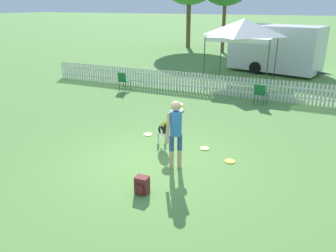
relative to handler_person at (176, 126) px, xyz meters
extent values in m
plane|color=#5B8C42|center=(-0.58, -0.01, -1.07)|extent=(240.00, 240.00, 0.00)
cylinder|color=tan|center=(-0.06, -0.11, -0.83)|extent=(0.11, 0.11, 0.48)
cylinder|color=#334C7A|center=(-0.06, -0.11, -0.40)|extent=(0.12, 0.12, 0.39)
cylinder|color=tan|center=(0.10, 0.02, -0.83)|extent=(0.11, 0.11, 0.48)
cylinder|color=#334C7A|center=(0.10, 0.02, -0.40)|extent=(0.12, 0.12, 0.39)
cylinder|color=#3372BF|center=(0.02, -0.05, 0.09)|extent=(0.39, 0.39, 0.59)
sphere|color=tan|center=(0.02, -0.05, 0.51)|extent=(0.24, 0.24, 0.24)
cylinder|color=tan|center=(-0.11, -0.22, 0.00)|extent=(0.09, 0.21, 0.72)
cylinder|color=tan|center=(-0.03, 0.36, 0.32)|extent=(0.45, 0.66, 0.14)
cylinder|color=yellow|center=(-0.22, 0.67, 0.27)|extent=(0.26, 0.26, 0.02)
cylinder|color=yellow|center=(-0.22, 0.67, 0.29)|extent=(0.26, 0.26, 0.02)
cylinder|color=yellow|center=(-0.22, 0.67, 0.32)|extent=(0.26, 0.26, 0.02)
ellipsoid|color=black|center=(-0.78, 0.99, -0.54)|extent=(0.61, 0.67, 0.56)
ellipsoid|color=white|center=(-0.78, 0.99, -0.59)|extent=(0.32, 0.35, 0.27)
sphere|color=black|center=(-0.59, 0.74, -0.31)|extent=(0.15, 0.15, 0.15)
cone|color=black|center=(-0.56, 0.70, -0.26)|extent=(0.15, 0.16, 0.13)
cylinder|color=yellow|center=(-0.56, 0.70, -0.26)|extent=(0.31, 0.29, 0.22)
cone|color=black|center=(-0.57, 0.79, -0.25)|extent=(0.05, 0.05, 0.07)
cone|color=black|center=(-0.64, 0.73, -0.25)|extent=(0.05, 0.05, 0.07)
cylinder|color=white|center=(-0.85, 1.24, -0.89)|extent=(0.06, 0.06, 0.36)
cylinder|color=white|center=(-1.01, 1.11, -0.89)|extent=(0.06, 0.06, 0.36)
cylinder|color=white|center=(-0.61, 0.91, -0.52)|extent=(0.15, 0.17, 0.28)
cylinder|color=white|center=(-0.75, 0.80, -0.52)|extent=(0.15, 0.17, 0.28)
cone|color=black|center=(-1.01, 1.28, -0.67)|extent=(0.23, 0.26, 0.20)
cylinder|color=yellow|center=(0.32, 1.31, -1.06)|extent=(0.26, 0.26, 0.02)
cylinder|color=yellow|center=(-1.59, 1.59, -1.06)|extent=(0.26, 0.26, 0.02)
cylinder|color=yellow|center=(1.16, 0.82, -1.06)|extent=(0.26, 0.26, 0.02)
cube|color=maroon|center=(-0.18, -1.37, -0.88)|extent=(0.28, 0.21, 0.38)
cube|color=maroon|center=(-0.18, -1.50, -0.92)|extent=(0.19, 0.04, 0.19)
cube|color=silver|center=(-0.58, 7.03, -0.81)|extent=(18.14, 0.04, 0.06)
cube|color=silver|center=(-0.58, 7.03, -0.44)|extent=(18.14, 0.04, 0.06)
cube|color=silver|center=(-9.58, 7.03, -0.63)|extent=(0.09, 0.02, 0.87)
cube|color=silver|center=(-9.44, 7.03, -0.63)|extent=(0.09, 0.02, 0.87)
cube|color=silver|center=(-9.29, 7.03, -0.63)|extent=(0.09, 0.02, 0.87)
cube|color=silver|center=(-9.15, 7.03, -0.63)|extent=(0.09, 0.02, 0.87)
cube|color=silver|center=(-9.00, 7.03, -0.63)|extent=(0.09, 0.02, 0.87)
cube|color=silver|center=(-8.86, 7.03, -0.63)|extent=(0.09, 0.02, 0.87)
cube|color=silver|center=(-8.71, 7.03, -0.63)|extent=(0.09, 0.02, 0.87)
cube|color=silver|center=(-8.57, 7.03, -0.63)|extent=(0.09, 0.02, 0.87)
cube|color=silver|center=(-8.42, 7.03, -0.63)|extent=(0.09, 0.02, 0.87)
cube|color=silver|center=(-8.27, 7.03, -0.63)|extent=(0.09, 0.02, 0.87)
cube|color=silver|center=(-8.13, 7.03, -0.63)|extent=(0.09, 0.02, 0.87)
cube|color=silver|center=(-7.98, 7.03, -0.63)|extent=(0.09, 0.02, 0.87)
cube|color=silver|center=(-7.84, 7.03, -0.63)|extent=(0.09, 0.02, 0.87)
cube|color=silver|center=(-7.69, 7.03, -0.63)|extent=(0.09, 0.02, 0.87)
cube|color=silver|center=(-7.55, 7.03, -0.63)|extent=(0.09, 0.02, 0.87)
cube|color=silver|center=(-7.40, 7.03, -0.63)|extent=(0.09, 0.02, 0.87)
cube|color=silver|center=(-7.26, 7.03, -0.63)|extent=(0.09, 0.02, 0.87)
cube|color=silver|center=(-7.11, 7.03, -0.63)|extent=(0.09, 0.02, 0.87)
cube|color=silver|center=(-6.97, 7.03, -0.63)|extent=(0.09, 0.02, 0.87)
cube|color=silver|center=(-6.82, 7.03, -0.63)|extent=(0.09, 0.02, 0.87)
cube|color=silver|center=(-6.68, 7.03, -0.63)|extent=(0.09, 0.02, 0.87)
cube|color=silver|center=(-6.53, 7.03, -0.63)|extent=(0.09, 0.02, 0.87)
cube|color=silver|center=(-6.39, 7.03, -0.63)|extent=(0.09, 0.02, 0.87)
cube|color=silver|center=(-6.24, 7.03, -0.63)|extent=(0.09, 0.02, 0.87)
cube|color=silver|center=(-6.10, 7.03, -0.63)|extent=(0.09, 0.02, 0.87)
cube|color=silver|center=(-5.95, 7.03, -0.63)|extent=(0.09, 0.02, 0.87)
cube|color=silver|center=(-5.81, 7.03, -0.63)|extent=(0.09, 0.02, 0.87)
cube|color=silver|center=(-5.66, 7.03, -0.63)|extent=(0.09, 0.02, 0.87)
cube|color=silver|center=(-5.52, 7.03, -0.63)|extent=(0.09, 0.02, 0.87)
cube|color=silver|center=(-5.37, 7.03, -0.63)|extent=(0.09, 0.02, 0.87)
cube|color=silver|center=(-5.23, 7.03, -0.63)|extent=(0.09, 0.02, 0.87)
cube|color=silver|center=(-5.08, 7.03, -0.63)|extent=(0.09, 0.02, 0.87)
cube|color=silver|center=(-4.94, 7.03, -0.63)|extent=(0.09, 0.02, 0.87)
cube|color=silver|center=(-4.79, 7.03, -0.63)|extent=(0.09, 0.02, 0.87)
cube|color=silver|center=(-4.65, 7.03, -0.63)|extent=(0.09, 0.02, 0.87)
cube|color=silver|center=(-4.50, 7.03, -0.63)|extent=(0.09, 0.02, 0.87)
cube|color=silver|center=(-4.36, 7.03, -0.63)|extent=(0.09, 0.02, 0.87)
cube|color=silver|center=(-4.21, 7.03, -0.63)|extent=(0.09, 0.02, 0.87)
cube|color=silver|center=(-4.07, 7.03, -0.63)|extent=(0.09, 0.02, 0.87)
cube|color=silver|center=(-3.92, 7.03, -0.63)|extent=(0.09, 0.02, 0.87)
cube|color=silver|center=(-3.78, 7.03, -0.63)|extent=(0.09, 0.02, 0.87)
cube|color=silver|center=(-3.63, 7.03, -0.63)|extent=(0.09, 0.02, 0.87)
cube|color=silver|center=(-3.49, 7.03, -0.63)|extent=(0.09, 0.02, 0.87)
cube|color=silver|center=(-3.34, 7.03, -0.63)|extent=(0.09, 0.02, 0.87)
cube|color=silver|center=(-3.20, 7.03, -0.63)|extent=(0.09, 0.02, 0.87)
cube|color=silver|center=(-3.05, 7.03, -0.63)|extent=(0.09, 0.02, 0.87)
cube|color=silver|center=(-2.91, 7.03, -0.63)|extent=(0.09, 0.02, 0.87)
cube|color=silver|center=(-2.76, 7.03, -0.63)|extent=(0.09, 0.02, 0.87)
cube|color=silver|center=(-2.62, 7.03, -0.63)|extent=(0.09, 0.02, 0.87)
cube|color=silver|center=(-2.47, 7.03, -0.63)|extent=(0.09, 0.02, 0.87)
cube|color=silver|center=(-2.33, 7.03, -0.63)|extent=(0.09, 0.02, 0.87)
cube|color=silver|center=(-2.18, 7.03, -0.63)|extent=(0.09, 0.02, 0.87)
cube|color=silver|center=(-2.04, 7.03, -0.63)|extent=(0.09, 0.02, 0.87)
cube|color=silver|center=(-1.89, 7.03, -0.63)|extent=(0.09, 0.02, 0.87)
cube|color=silver|center=(-1.74, 7.03, -0.63)|extent=(0.09, 0.02, 0.87)
cube|color=silver|center=(-1.60, 7.03, -0.63)|extent=(0.09, 0.02, 0.87)
cube|color=silver|center=(-1.45, 7.03, -0.63)|extent=(0.09, 0.02, 0.87)
cube|color=silver|center=(-1.31, 7.03, -0.63)|extent=(0.09, 0.02, 0.87)
cube|color=silver|center=(-1.16, 7.03, -0.63)|extent=(0.09, 0.02, 0.87)
cube|color=silver|center=(-1.02, 7.03, -0.63)|extent=(0.09, 0.02, 0.87)
cube|color=silver|center=(-0.87, 7.03, -0.63)|extent=(0.09, 0.02, 0.87)
cube|color=silver|center=(-0.73, 7.03, -0.63)|extent=(0.09, 0.02, 0.87)
cube|color=silver|center=(-0.58, 7.03, -0.63)|extent=(0.09, 0.02, 0.87)
cube|color=silver|center=(-0.44, 7.03, -0.63)|extent=(0.09, 0.02, 0.87)
cube|color=silver|center=(-0.29, 7.03, -0.63)|extent=(0.09, 0.02, 0.87)
cube|color=silver|center=(-0.15, 7.03, -0.63)|extent=(0.09, 0.02, 0.87)
cube|color=silver|center=(0.00, 7.03, -0.63)|extent=(0.09, 0.02, 0.87)
cube|color=silver|center=(0.14, 7.03, -0.63)|extent=(0.09, 0.02, 0.87)
cube|color=silver|center=(0.29, 7.03, -0.63)|extent=(0.09, 0.02, 0.87)
cube|color=silver|center=(0.43, 7.03, -0.63)|extent=(0.09, 0.02, 0.87)
cube|color=silver|center=(0.58, 7.03, -0.63)|extent=(0.09, 0.02, 0.87)
cube|color=silver|center=(0.72, 7.03, -0.63)|extent=(0.09, 0.02, 0.87)
cube|color=silver|center=(0.87, 7.03, -0.63)|extent=(0.09, 0.02, 0.87)
cube|color=silver|center=(1.01, 7.03, -0.63)|extent=(0.09, 0.02, 0.87)
cube|color=silver|center=(1.16, 7.03, -0.63)|extent=(0.09, 0.02, 0.87)
cube|color=silver|center=(1.30, 7.03, -0.63)|extent=(0.09, 0.02, 0.87)
cube|color=silver|center=(1.45, 7.03, -0.63)|extent=(0.09, 0.02, 0.87)
cube|color=silver|center=(1.59, 7.03, -0.63)|extent=(0.09, 0.02, 0.87)
cube|color=silver|center=(1.74, 7.03, -0.63)|extent=(0.09, 0.02, 0.87)
cube|color=silver|center=(1.88, 7.03, -0.63)|extent=(0.09, 0.02, 0.87)
cube|color=silver|center=(2.03, 7.03, -0.63)|extent=(0.09, 0.02, 0.87)
cube|color=silver|center=(2.17, 7.03, -0.63)|extent=(0.09, 0.02, 0.87)
cube|color=silver|center=(2.32, 7.03, -0.63)|extent=(0.09, 0.02, 0.87)
cube|color=silver|center=(2.46, 7.03, -0.63)|extent=(0.09, 0.02, 0.87)
cube|color=silver|center=(2.61, 7.03, -0.63)|extent=(0.09, 0.02, 0.87)
cube|color=silver|center=(2.75, 7.03, -0.63)|extent=(0.09, 0.02, 0.87)
cube|color=silver|center=(2.90, 7.03, -0.63)|extent=(0.09, 0.02, 0.87)
cube|color=silver|center=(3.04, 7.03, -0.63)|extent=(0.09, 0.02, 0.87)
cube|color=silver|center=(3.19, 7.03, -0.63)|extent=(0.09, 0.02, 0.87)
cube|color=silver|center=(3.33, 7.03, -0.63)|extent=(0.09, 0.02, 0.87)
cube|color=silver|center=(3.48, 7.03, -0.63)|extent=(0.09, 0.02, 0.87)
cube|color=silver|center=(3.62, 7.03, -0.63)|extent=(0.09, 0.02, 0.87)
cylinder|color=#333338|center=(1.22, 6.49, -0.86)|extent=(0.02, 0.02, 0.43)
cylinder|color=#333338|center=(0.85, 6.57, -0.86)|extent=(0.02, 0.02, 0.43)
cylinder|color=#333338|center=(1.14, 6.12, -0.86)|extent=(0.02, 0.02, 0.43)
cylinder|color=#333338|center=(0.76, 6.20, -0.86)|extent=(0.02, 0.02, 0.43)
cube|color=#19662D|center=(0.99, 6.34, -0.64)|extent=(0.53, 0.53, 0.03)
cube|color=#19662D|center=(0.95, 6.15, -0.44)|extent=(0.46, 0.18, 0.41)
cylinder|color=#333338|center=(-4.93, 6.23, -0.85)|extent=(0.02, 0.02, 0.44)
cylinder|color=#333338|center=(-5.29, 6.26, -0.85)|extent=(0.02, 0.02, 0.44)
cylinder|color=#333338|center=(-4.95, 5.87, -0.85)|extent=(0.02, 0.02, 0.44)
cylinder|color=#333338|center=(-5.31, 5.90, -0.85)|extent=(0.02, 0.02, 0.44)
cube|color=#19662D|center=(-5.12, 6.07, -0.63)|extent=(0.45, 0.45, 0.03)
cube|color=#19662D|center=(-5.14, 5.88, -0.43)|extent=(0.43, 0.12, 0.42)
cylinder|color=#333338|center=(-2.14, 8.58, 0.07)|extent=(0.04, 0.04, 2.29)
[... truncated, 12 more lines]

